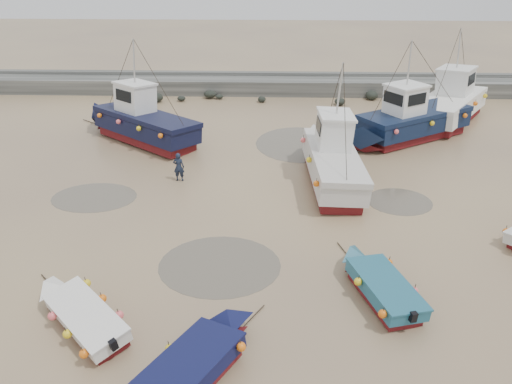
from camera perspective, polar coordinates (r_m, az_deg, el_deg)
ground at (r=21.84m, az=2.14°, el=-5.46°), size 120.00×120.00×0.00m
seawall at (r=41.82m, az=2.09°, el=12.03°), size 60.00×4.92×1.50m
puddle_a at (r=20.32m, az=-4.17°, el=-8.35°), size 4.94×4.94×0.01m
puddle_b at (r=25.78m, az=16.06°, el=-1.05°), size 3.23×3.23×0.01m
puddle_c at (r=26.45m, az=-18.00°, el=-0.58°), size 4.29×4.29×0.01m
puddle_d at (r=31.71m, az=4.98°, el=5.51°), size 5.52×5.52×0.01m
dinghy_0 at (r=18.27m, az=-19.14°, el=-12.75°), size 4.66×4.68×1.43m
dinghy_1 at (r=15.72m, az=-7.19°, el=-19.10°), size 4.10×5.84×1.43m
dinghy_2 at (r=19.04m, az=13.91°, el=-10.00°), size 2.76×5.58×1.43m
cabin_boat_0 at (r=32.53m, az=-13.32°, el=7.94°), size 9.17×7.27×6.22m
cabin_boat_1 at (r=26.64m, az=8.49°, el=3.95°), size 3.12×10.14×6.22m
cabin_boat_2 at (r=33.15m, az=16.95°, el=7.83°), size 9.84×6.79×6.22m
cabin_boat_3 at (r=37.86m, az=21.62°, el=9.53°), size 7.37×9.22×6.22m
person at (r=27.18m, az=-8.70°, el=1.32°), size 0.60×0.41×1.60m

